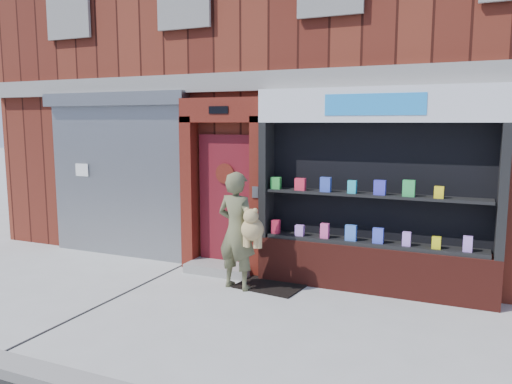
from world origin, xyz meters
The scene contains 7 objects.
ground centered at (0.00, 0.00, 0.00)m, with size 80.00×80.00×0.00m, color #9E9E99.
building centered at (0.00, 5.99, 4.00)m, with size 12.00×8.16×8.00m.
shutter_bay centered at (-3.00, 1.93, 1.72)m, with size 3.10×0.30×3.04m.
red_door_bay centered at (-0.75, 1.86, 1.46)m, with size 1.52×0.58×2.90m.
pharmacy_bay centered at (1.75, 1.81, 1.37)m, with size 3.50×0.41×3.00m.
woman centered at (-0.11, 1.10, 0.90)m, with size 0.83×0.55×1.78m.
doormat centered at (0.30, 1.36, 0.01)m, with size 0.98×0.68×0.02m, color black.
Camera 1 is at (3.07, -5.48, 2.50)m, focal length 35.00 mm.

